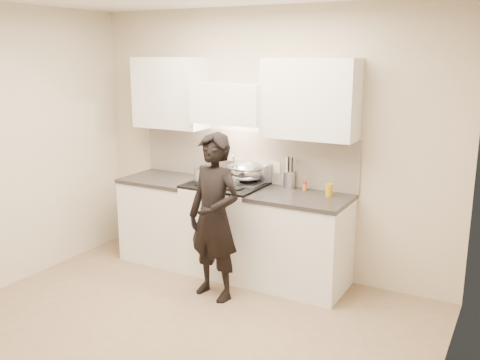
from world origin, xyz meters
name	(u,v)px	position (x,y,z in m)	size (l,w,h in m)	color
ground_plane	(170,338)	(0.00, 0.00, 0.00)	(4.00, 4.00, 0.00)	#8B735A
room_shell	(185,136)	(-0.06, 0.37, 1.60)	(4.04, 3.54, 2.70)	#C2B59C
stove	(226,227)	(-0.30, 1.42, 0.47)	(0.76, 0.65, 0.96)	white
counter_right	(300,242)	(0.53, 1.43, 0.46)	(0.92, 0.67, 0.92)	white
counter_left	(165,218)	(-1.08, 1.43, 0.46)	(0.82, 0.67, 0.92)	white
wok	(247,171)	(-0.13, 1.57, 1.07)	(0.40, 0.49, 0.32)	#B7B8C9
stock_pot	(204,175)	(-0.50, 1.33, 1.03)	(0.29, 0.25, 0.14)	#B7B8C9
utensil_crock	(289,178)	(0.30, 1.67, 1.02)	(0.12, 0.12, 0.32)	#BAB8C5
spice_jar	(305,186)	(0.48, 1.64, 0.96)	(0.04, 0.04, 0.09)	orange
oil_glass	(329,190)	(0.76, 1.55, 0.98)	(0.07, 0.07, 0.12)	#AC8413
person	(214,217)	(-0.08, 0.84, 0.78)	(0.57, 0.37, 1.56)	black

